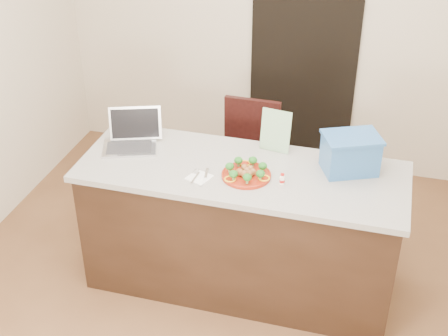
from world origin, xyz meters
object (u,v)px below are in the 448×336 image
(blue_box, at_px, (350,153))
(chair, at_px, (248,155))
(island, at_px, (241,228))
(yogurt_bottle, at_px, (282,180))
(napkin, at_px, (199,177))
(laptop, at_px, (132,136))
(plate, at_px, (246,175))

(blue_box, xyz_separation_m, chair, (-0.78, 0.62, -0.49))
(island, xyz_separation_m, yogurt_bottle, (0.27, -0.10, 0.49))
(napkin, distance_m, chair, 1.03)
(napkin, height_order, blue_box, blue_box)
(napkin, xyz_separation_m, blue_box, (0.87, 0.33, 0.12))
(island, height_order, napkin, napkin)
(island, height_order, laptop, laptop)
(island, relative_size, blue_box, 5.04)
(napkin, distance_m, blue_box, 0.94)
(napkin, xyz_separation_m, laptop, (-0.55, 0.27, 0.06))
(yogurt_bottle, distance_m, blue_box, 0.46)
(laptop, xyz_separation_m, chair, (0.63, 0.68, -0.43))
(blue_box, bearing_deg, laptop, 157.90)
(napkin, height_order, chair, chair)
(island, bearing_deg, yogurt_bottle, -19.53)
(island, xyz_separation_m, blue_box, (0.64, 0.16, 0.58))
(plate, relative_size, yogurt_bottle, 4.34)
(blue_box, height_order, chair, blue_box)
(plate, height_order, blue_box, blue_box)
(blue_box, bearing_deg, yogurt_bottle, -168.99)
(island, bearing_deg, napkin, -143.63)
(napkin, bearing_deg, plate, 18.35)
(yogurt_bottle, bearing_deg, chair, 115.14)
(island, bearing_deg, chair, 100.17)
(island, height_order, yogurt_bottle, yogurt_bottle)
(island, relative_size, chair, 2.12)
(blue_box, relative_size, chair, 0.42)
(island, bearing_deg, laptop, 172.18)
(island, bearing_deg, blue_box, 14.38)
(island, height_order, plate, plate)
(napkin, bearing_deg, yogurt_bottle, 7.76)
(laptop, bearing_deg, island, -27.61)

